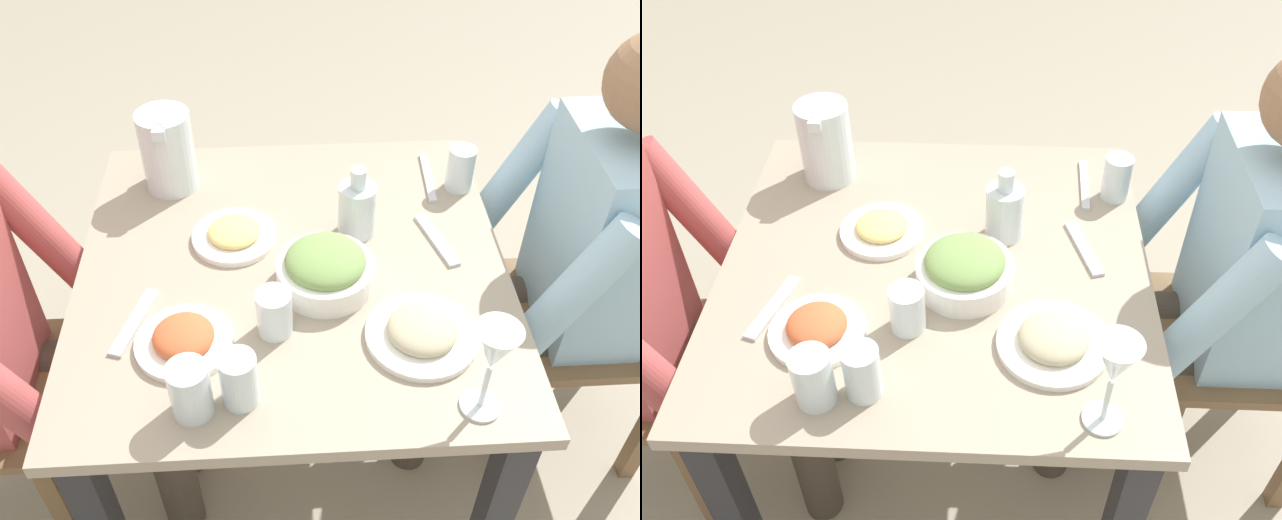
{
  "view_description": "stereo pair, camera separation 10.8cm",
  "coord_description": "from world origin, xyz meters",
  "views": [
    {
      "loc": [
        -1.04,
        0.01,
        1.71
      ],
      "look_at": [
        -0.01,
        -0.06,
        0.75
      ],
      "focal_mm": 39.1,
      "sensor_mm": 36.0,
      "label": 1
    },
    {
      "loc": [
        -1.04,
        -0.1,
        1.71
      ],
      "look_at": [
        -0.01,
        -0.06,
        0.75
      ],
      "focal_mm": 39.1,
      "sensor_mm": 36.0,
      "label": 2
    }
  ],
  "objects": [
    {
      "name": "plate_rice_curry",
      "position": [
        -0.2,
        0.2,
        0.74
      ],
      "size": [
        0.18,
        0.18,
        0.05
      ],
      "color": "white",
      "rests_on": "dining_table"
    },
    {
      "name": "salad_bowl",
      "position": [
        -0.06,
        -0.06,
        0.77
      ],
      "size": [
        0.19,
        0.19,
        0.09
      ],
      "color": "white",
      "rests_on": "dining_table"
    },
    {
      "name": "ground_plane",
      "position": [
        0.0,
        0.0,
        0.0
      ],
      "size": [
        8.0,
        8.0,
        0.0
      ],
      "primitive_type": "plane",
      "color": "#9E937F"
    },
    {
      "name": "water_pitcher",
      "position": [
        0.29,
        0.27,
        0.82
      ],
      "size": [
        0.16,
        0.12,
        0.19
      ],
      "color": "silver",
      "rests_on": "dining_table"
    },
    {
      "name": "fork_near",
      "position": [
        -0.14,
        0.3,
        0.73
      ],
      "size": [
        0.17,
        0.08,
        0.01
      ],
      "primitive_type": "cube",
      "rotation": [
        0.0,
        0.0,
        -0.31
      ],
      "color": "silver",
      "rests_on": "dining_table"
    },
    {
      "name": "plate_beans",
      "position": [
        -0.21,
        -0.23,
        0.74
      ],
      "size": [
        0.21,
        0.21,
        0.05
      ],
      "color": "white",
      "rests_on": "dining_table"
    },
    {
      "name": "dining_table",
      "position": [
        0.0,
        0.0,
        0.6
      ],
      "size": [
        0.88,
        0.88,
        0.72
      ],
      "color": "gray",
      "rests_on": "ground_plane"
    },
    {
      "name": "water_glass_far_right",
      "position": [
        0.24,
        -0.39,
        0.78
      ],
      "size": [
        0.06,
        0.06,
        0.11
      ],
      "primitive_type": "cylinder",
      "color": "silver",
      "rests_on": "dining_table"
    },
    {
      "name": "diner_near",
      "position": [
        0.07,
        -0.58,
        0.65
      ],
      "size": [
        0.48,
        0.53,
        1.18
      ],
      "color": "#9EC6E0",
      "rests_on": "ground_plane"
    },
    {
      "name": "knife_near",
      "position": [
        0.28,
        -0.33,
        0.73
      ],
      "size": [
        0.19,
        0.03,
        0.01
      ],
      "primitive_type": "cube",
      "rotation": [
        0.0,
        0.0,
        -0.04
      ],
      "color": "silver",
      "rests_on": "dining_table"
    },
    {
      "name": "water_glass_by_pitcher",
      "position": [
        -0.34,
        0.18,
        0.78
      ],
      "size": [
        0.07,
        0.07,
        0.11
      ],
      "primitive_type": "cylinder",
      "color": "silver",
      "rests_on": "dining_table"
    },
    {
      "name": "plate_fries",
      "position": [
        0.09,
        0.12,
        0.74
      ],
      "size": [
        0.18,
        0.18,
        0.04
      ],
      "color": "white",
      "rests_on": "dining_table"
    },
    {
      "name": "fork_far",
      "position": [
        0.06,
        -0.31,
        0.73
      ],
      "size": [
        0.17,
        0.07,
        0.01
      ],
      "primitive_type": "cube",
      "rotation": [
        0.0,
        0.0,
        0.28
      ],
      "color": "silver",
      "rests_on": "dining_table"
    },
    {
      "name": "oil_carafe",
      "position": [
        0.1,
        -0.14,
        0.78
      ],
      "size": [
        0.08,
        0.08,
        0.16
      ],
      "color": "silver",
      "rests_on": "dining_table"
    },
    {
      "name": "diner_far",
      "position": [
        -0.08,
        0.58,
        0.65
      ],
      "size": [
        0.48,
        0.53,
        1.18
      ],
      "color": "#B24C4C",
      "rests_on": "ground_plane"
    },
    {
      "name": "water_glass_center",
      "position": [
        -0.33,
        0.1,
        0.78
      ],
      "size": [
        0.06,
        0.06,
        0.11
      ],
      "primitive_type": "cylinder",
      "color": "silver",
      "rests_on": "dining_table"
    },
    {
      "name": "water_glass_near_right",
      "position": [
        -0.17,
        0.04,
        0.77
      ],
      "size": [
        0.07,
        0.07,
        0.09
      ],
      "primitive_type": "cylinder",
      "color": "silver",
      "rests_on": "dining_table"
    },
    {
      "name": "chair_near",
      "position": [
        0.07,
        -0.79,
        0.5
      ],
      "size": [
        0.4,
        0.4,
        0.88
      ],
      "color": "brown",
      "rests_on": "ground_plane"
    },
    {
      "name": "wine_glass",
      "position": [
        -0.37,
        -0.31,
        0.87
      ],
      "size": [
        0.08,
        0.08,
        0.2
      ],
      "color": "silver",
      "rests_on": "dining_table"
    }
  ]
}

